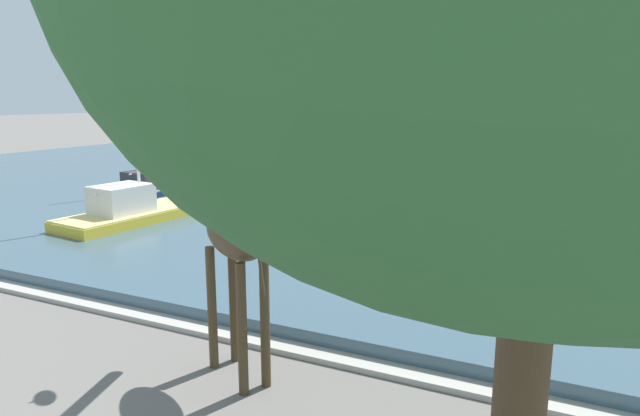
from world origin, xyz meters
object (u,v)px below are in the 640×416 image
Objects in this scene: sailboat_yellow at (141,214)px; sailboat_grey at (388,150)px; giraffe_statue at (231,237)px; sailboat_green at (333,163)px; sailboat_red at (300,174)px; sailboat_teal at (308,151)px; sailboat_navy at (163,189)px.

sailboat_grey is at bearing 89.67° from sailboat_yellow.
giraffe_statue is 0.72× the size of sailboat_grey.
sailboat_yellow is at bearing -90.33° from sailboat_grey.
sailboat_green reaches higher than sailboat_red.
sailboat_green is 21.50m from sailboat_yellow.
sailboat_grey is (-0.17, 17.61, -0.05)m from sailboat_red.
sailboat_yellow is (6.71, -28.50, 0.18)m from sailboat_teal.
sailboat_navy is at bearing -99.18° from sailboat_grey.
sailboat_navy is (2.82, -22.73, 0.09)m from sailboat_teal.
sailboat_green is at bearing 99.68° from sailboat_red.
sailboat_yellow reaches higher than sailboat_red.
sailboat_teal is 1.06× the size of sailboat_red.
sailboat_navy is 8.66m from sailboat_red.
sailboat_navy reaches higher than sailboat_teal.
sailboat_yellow reaches higher than sailboat_grey.
sailboat_green is (-11.17, 29.69, -2.36)m from giraffe_statue.
sailboat_teal is 9.03m from sailboat_green.
giraffe_statue is 40.46m from sailboat_grey.
sailboat_green reaches higher than giraffe_statue.
sailboat_navy is at bearing -100.27° from sailboat_green.
sailboat_grey is (-9.94, 39.16, -2.15)m from giraffe_statue.
giraffe_statue is at bearing -69.39° from sailboat_green.
giraffe_statue is 23.76m from sailboat_red.
sailboat_teal is 7.31m from sailboat_grey.
sailboat_yellow is at bearing -91.47° from sailboat_red.
sailboat_yellow reaches higher than sailboat_navy.
sailboat_red is at bearing 60.73° from sailboat_navy.
giraffe_statue is 0.55× the size of sailboat_yellow.
sailboat_grey is (0.18, 30.94, -0.08)m from sailboat_yellow.
sailboat_navy is 1.31× the size of sailboat_red.
sailboat_teal is 1.01× the size of sailboat_grey.
sailboat_teal is 22.90m from sailboat_navy.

